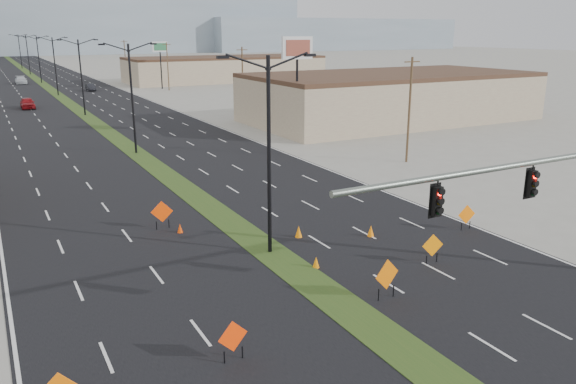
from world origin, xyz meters
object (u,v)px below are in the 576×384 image
cone_0 (299,232)px  pole_sign_east_far (160,51)px  cone_1 (316,262)px  cone_3 (180,228)px  streetlight_0 (269,150)px  construction_sign_5 (467,215)px  streetlight_2 (81,75)px  streetlight_3 (55,64)px  construction_sign_1 (233,338)px  cone_2 (371,231)px  car_left (27,103)px  car_mid (91,87)px  car_far (21,80)px  streetlight_4 (39,58)px  streetlight_6 (20,50)px  streetlight_1 (132,95)px  construction_sign_2 (162,213)px  construction_sign_4 (433,246)px  construction_sign_3 (387,276)px  pole_sign_east_near (297,55)px  signal_mast (560,188)px  streetlight_5 (28,53)px

cone_0 → pole_sign_east_far: (17.25, 85.17, 7.06)m
cone_1 → cone_3: cone_1 is taller
streetlight_0 → construction_sign_5: size_ratio=6.67×
pole_sign_east_far → streetlight_2: bearing=-122.7°
streetlight_3 → streetlight_0: bearing=-90.0°
construction_sign_5 → cone_0: construction_sign_5 is taller
construction_sign_1 → cone_2: (11.64, 7.73, -0.58)m
construction_sign_1 → cone_3: bearing=71.4°
streetlight_3 → cone_3: (-3.19, -78.94, -5.15)m
car_left → construction_sign_1: 75.51m
car_mid → car_left: bearing=-121.3°
car_far → construction_sign_1: size_ratio=3.56×
streetlight_4 → car_far: (-4.10, -0.25, -4.62)m
car_mid → car_far: size_ratio=0.71×
streetlight_2 → streetlight_6: (0.00, 112.00, 0.00)m
streetlight_1 → pole_sign_east_far: streetlight_1 is taller
construction_sign_2 → pole_sign_east_far: size_ratio=0.19×
construction_sign_4 → streetlight_3: bearing=105.1°
car_mid → car_far: car_far is taller
streetlight_1 → streetlight_3: bearing=90.0°
streetlight_1 → streetlight_0: bearing=-90.0°
streetlight_4 → pole_sign_east_far: bearing=-52.5°
construction_sign_3 → pole_sign_east_near: 38.69m
streetlight_0 → car_left: (-6.27, 67.17, -4.61)m
streetlight_0 → construction_sign_5: streetlight_0 is taller
car_mid → construction_sign_1: construction_sign_1 is taller
streetlight_4 → streetlight_6: size_ratio=1.00×
signal_mast → construction_sign_3: 8.07m
construction_sign_4 → car_far: bearing=106.2°
streetlight_4 → car_far: bearing=-176.5°
construction_sign_2 → cone_0: (6.26, -4.98, -0.65)m
streetlight_2 → cone_1: bearing=-89.0°
car_far → construction_sign_5: bearing=-81.2°
construction_sign_5 → cone_2: 5.78m
streetlight_3 → cone_2: 84.97m
construction_sign_1 → pole_sign_east_near: size_ratio=0.15×
streetlight_0 → cone_0: bearing=26.6°
streetlight_6 → construction_sign_2: streetlight_6 is taller
car_far → pole_sign_east_far: bearing=-45.9°
signal_mast → construction_sign_1: bearing=173.3°
streetlight_0 → construction_sign_1: bearing=-124.0°
cone_2 → construction_sign_3: bearing=-121.7°
car_mid → cone_3: (-9.71, -84.27, -0.37)m
cone_0 → streetlight_1: bearing=95.1°
cone_0 → streetlight_3: bearing=91.7°
streetlight_5 → construction_sign_5: streetlight_5 is taller
pole_sign_east_near → car_far: bearing=106.5°
streetlight_0 → signal_mast: bearing=-49.5°
streetlight_4 → pole_sign_east_far: 32.35m
car_far → construction_sign_1: bearing=-89.7°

